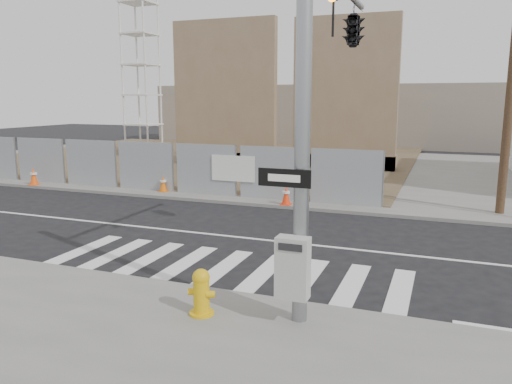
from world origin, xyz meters
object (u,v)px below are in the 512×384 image
(signal_pole, at_px, (340,55))
(traffic_cone_b, at_px, (34,176))
(crane_tower, at_px, (139,20))
(traffic_cone_c, at_px, (163,184))
(fire_hydrant, at_px, (201,292))
(traffic_cone_d, at_px, (286,195))

(signal_pole, relative_size, traffic_cone_b, 9.04)
(crane_tower, bearing_deg, traffic_cone_c, -53.76)
(fire_hydrant, distance_m, traffic_cone_b, 16.18)
(fire_hydrant, height_order, traffic_cone_b, fire_hydrant)
(signal_pole, bearing_deg, fire_hydrant, -117.87)
(traffic_cone_b, distance_m, traffic_cone_c, 6.26)
(crane_tower, distance_m, fire_hydrant, 28.56)
(traffic_cone_c, bearing_deg, signal_pole, -38.75)
(fire_hydrant, height_order, traffic_cone_c, fire_hydrant)
(traffic_cone_c, bearing_deg, traffic_cone_b, -174.22)
(signal_pole, distance_m, fire_hydrant, 5.56)
(crane_tower, bearing_deg, traffic_cone_b, -78.18)
(signal_pole, distance_m, traffic_cone_d, 8.21)
(crane_tower, distance_m, traffic_cone_b, 15.59)
(crane_tower, bearing_deg, traffic_cone_d, -41.59)
(fire_hydrant, bearing_deg, crane_tower, 103.23)
(traffic_cone_c, height_order, traffic_cone_d, traffic_cone_d)
(traffic_cone_c, bearing_deg, traffic_cone_d, -6.54)
(traffic_cone_b, distance_m, traffic_cone_d, 11.73)
(fire_hydrant, xyz_separation_m, traffic_cone_d, (-1.42, 9.44, -0.07))
(fire_hydrant, height_order, traffic_cone_d, fire_hydrant)
(signal_pole, xyz_separation_m, traffic_cone_d, (-3.09, 6.27, -4.32))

